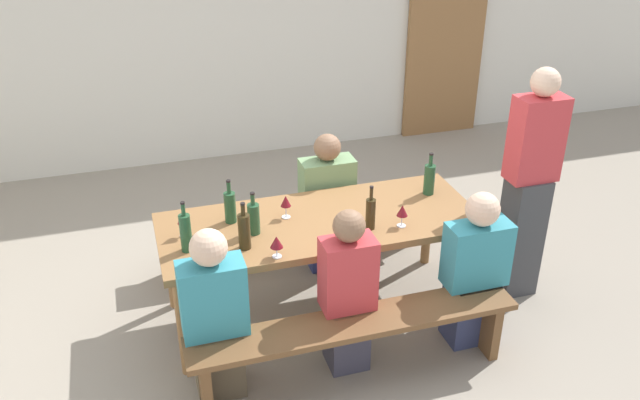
# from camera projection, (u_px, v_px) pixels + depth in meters

# --- Properties ---
(ground_plane) EXTENTS (24.00, 24.00, 0.00)m
(ground_plane) POSITION_uv_depth(u_px,v_px,m) (320.00, 310.00, 4.82)
(ground_plane) COLOR gray
(back_wall) EXTENTS (14.00, 0.20, 3.20)m
(back_wall) POSITION_uv_depth(u_px,v_px,m) (231.00, 2.00, 6.61)
(back_wall) COLOR silver
(back_wall) RESTS_ON ground
(wooden_door) EXTENTS (0.90, 0.06, 2.10)m
(wooden_door) POSITION_uv_depth(u_px,v_px,m) (445.00, 42.00, 7.35)
(wooden_door) COLOR olive
(wooden_door) RESTS_ON ground
(tasting_table) EXTENTS (2.14, 0.85, 0.75)m
(tasting_table) POSITION_uv_depth(u_px,v_px,m) (320.00, 229.00, 4.51)
(tasting_table) COLOR olive
(tasting_table) RESTS_ON ground
(bench_near) EXTENTS (2.04, 0.30, 0.45)m
(bench_near) POSITION_uv_depth(u_px,v_px,m) (355.00, 333.00, 4.04)
(bench_near) COLOR brown
(bench_near) RESTS_ON ground
(bench_far) EXTENTS (2.04, 0.30, 0.45)m
(bench_far) POSITION_uv_depth(u_px,v_px,m) (293.00, 220.00, 5.27)
(bench_far) COLOR brown
(bench_far) RESTS_ON ground
(wine_bottle_0) EXTENTS (0.08, 0.08, 0.32)m
(wine_bottle_0) POSITION_uv_depth(u_px,v_px,m) (244.00, 231.00, 4.10)
(wine_bottle_0) COLOR #332814
(wine_bottle_0) RESTS_ON tasting_table
(wine_bottle_1) EXTENTS (0.07, 0.07, 0.34)m
(wine_bottle_1) POSITION_uv_depth(u_px,v_px,m) (186.00, 232.00, 4.07)
(wine_bottle_1) COLOR #234C2D
(wine_bottle_1) RESTS_ON tasting_table
(wine_bottle_2) EXTENTS (0.06, 0.06, 0.31)m
(wine_bottle_2) POSITION_uv_depth(u_px,v_px,m) (371.00, 213.00, 4.32)
(wine_bottle_2) COLOR #332814
(wine_bottle_2) RESTS_ON tasting_table
(wine_bottle_3) EXTENTS (0.08, 0.08, 0.31)m
(wine_bottle_3) POSITION_uv_depth(u_px,v_px,m) (230.00, 206.00, 4.40)
(wine_bottle_3) COLOR #234C2D
(wine_bottle_3) RESTS_ON tasting_table
(wine_bottle_4) EXTENTS (0.08, 0.08, 0.31)m
(wine_bottle_4) POSITION_uv_depth(u_px,v_px,m) (429.00, 179.00, 4.76)
(wine_bottle_4) COLOR #234C2D
(wine_bottle_4) RESTS_ON tasting_table
(wine_bottle_5) EXTENTS (0.08, 0.08, 0.29)m
(wine_bottle_5) POSITION_uv_depth(u_px,v_px,m) (254.00, 218.00, 4.27)
(wine_bottle_5) COLOR #234C2D
(wine_bottle_5) RESTS_ON tasting_table
(wine_glass_0) EXTENTS (0.07, 0.07, 0.16)m
(wine_glass_0) POSITION_uv_depth(u_px,v_px,m) (286.00, 202.00, 4.45)
(wine_glass_0) COLOR silver
(wine_glass_0) RESTS_ON tasting_table
(wine_glass_1) EXTENTS (0.07, 0.07, 0.16)m
(wine_glass_1) POSITION_uv_depth(u_px,v_px,m) (402.00, 211.00, 4.35)
(wine_glass_1) COLOR silver
(wine_glass_1) RESTS_ON tasting_table
(wine_glass_2) EXTENTS (0.07, 0.07, 0.18)m
(wine_glass_2) POSITION_uv_depth(u_px,v_px,m) (182.00, 218.00, 4.23)
(wine_glass_2) COLOR silver
(wine_glass_2) RESTS_ON tasting_table
(wine_glass_3) EXTENTS (0.08, 0.08, 0.14)m
(wine_glass_3) POSITION_uv_depth(u_px,v_px,m) (277.00, 242.00, 4.02)
(wine_glass_3) COLOR silver
(wine_glass_3) RESTS_ON tasting_table
(seated_guest_near_0) EXTENTS (0.38, 0.24, 1.13)m
(seated_guest_near_0) POSITION_uv_depth(u_px,v_px,m) (215.00, 318.00, 3.87)
(seated_guest_near_0) COLOR brown
(seated_guest_near_0) RESTS_ON ground
(seated_guest_near_1) EXTENTS (0.33, 0.24, 1.12)m
(seated_guest_near_1) POSITION_uv_depth(u_px,v_px,m) (347.00, 294.00, 4.09)
(seated_guest_near_1) COLOR #3A3949
(seated_guest_near_1) RESTS_ON ground
(seated_guest_near_2) EXTENTS (0.41, 0.24, 1.10)m
(seated_guest_near_2) POSITION_uv_depth(u_px,v_px,m) (474.00, 273.00, 4.32)
(seated_guest_near_2) COLOR navy
(seated_guest_near_2) RESTS_ON ground
(seated_guest_far_0) EXTENTS (0.41, 0.24, 1.11)m
(seated_guest_far_0) POSITION_uv_depth(u_px,v_px,m) (327.00, 206.00, 5.12)
(seated_guest_far_0) COLOR navy
(seated_guest_far_0) RESTS_ON ground
(standing_host) EXTENTS (0.34, 0.24, 1.71)m
(standing_host) POSITION_uv_depth(u_px,v_px,m) (528.00, 189.00, 4.67)
(standing_host) COLOR #3D3E41
(standing_host) RESTS_ON ground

